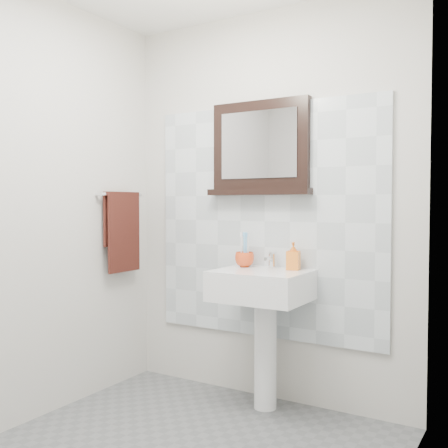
# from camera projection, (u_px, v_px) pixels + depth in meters

# --- Properties ---
(back_wall) EXTENTS (2.00, 0.01, 2.50)m
(back_wall) POSITION_uv_depth(u_px,v_px,m) (266.00, 206.00, 3.39)
(back_wall) COLOR beige
(back_wall) RESTS_ON ground
(left_wall) EXTENTS (0.01, 2.20, 2.50)m
(left_wall) POSITION_uv_depth(u_px,v_px,m) (21.00, 206.00, 2.96)
(left_wall) COLOR beige
(left_wall) RESTS_ON ground
(right_wall) EXTENTS (0.01, 2.20, 2.50)m
(right_wall) POSITION_uv_depth(u_px,v_px,m) (376.00, 207.00, 1.93)
(right_wall) COLOR beige
(right_wall) RESTS_ON ground
(splashback) EXTENTS (1.60, 0.02, 1.50)m
(splashback) POSITION_uv_depth(u_px,v_px,m) (265.00, 221.00, 3.38)
(splashback) COLOR silver
(splashback) RESTS_ON back_wall
(pedestal_sink) EXTENTS (0.55, 0.44, 0.96)m
(pedestal_sink) POSITION_uv_depth(u_px,v_px,m) (262.00, 300.00, 3.17)
(pedestal_sink) COLOR white
(pedestal_sink) RESTS_ON ground
(toothbrush_cup) EXTENTS (0.14, 0.14, 0.10)m
(toothbrush_cup) POSITION_uv_depth(u_px,v_px,m) (245.00, 259.00, 3.34)
(toothbrush_cup) COLOR #D84419
(toothbrush_cup) RESTS_ON pedestal_sink
(toothbrushes) EXTENTS (0.05, 0.04, 0.21)m
(toothbrushes) POSITION_uv_depth(u_px,v_px,m) (245.00, 248.00, 3.33)
(toothbrushes) COLOR white
(toothbrushes) RESTS_ON toothbrush_cup
(soap_dispenser) EXTENTS (0.09, 0.09, 0.17)m
(soap_dispenser) POSITION_uv_depth(u_px,v_px,m) (293.00, 256.00, 3.19)
(soap_dispenser) COLOR #F9561D
(soap_dispenser) RESTS_ON pedestal_sink
(framed_mirror) EXTENTS (0.71, 0.11, 0.60)m
(framed_mirror) POSITION_uv_depth(u_px,v_px,m) (260.00, 150.00, 3.35)
(framed_mirror) COLOR black
(framed_mirror) RESTS_ON back_wall
(towel_bar) EXTENTS (0.07, 0.40, 0.03)m
(towel_bar) POSITION_uv_depth(u_px,v_px,m) (121.00, 195.00, 3.60)
(towel_bar) COLOR silver
(towel_bar) RESTS_ON left_wall
(hand_towel) EXTENTS (0.06, 0.30, 0.55)m
(hand_towel) POSITION_uv_depth(u_px,v_px,m) (122.00, 225.00, 3.60)
(hand_towel) COLOR #35130E
(hand_towel) RESTS_ON towel_bar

